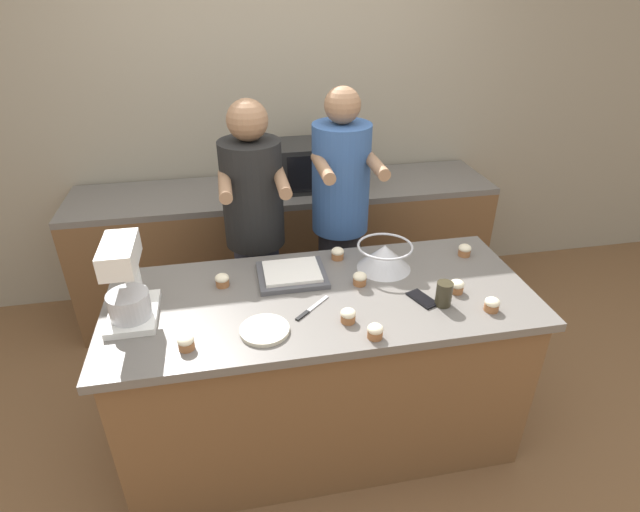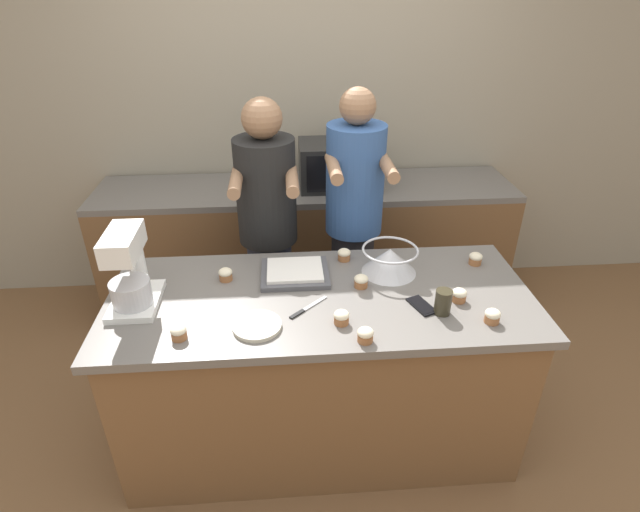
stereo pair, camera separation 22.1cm
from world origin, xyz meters
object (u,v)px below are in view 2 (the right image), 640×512
at_px(person_right, 353,228).
at_px(baking_tray, 295,272).
at_px(cell_phone, 421,306).
at_px(cupcake_0, 492,316).
at_px(cupcake_7, 341,317).
at_px(stand_mixer, 130,274).
at_px(knife, 306,309).
at_px(small_plate, 257,326).
at_px(cupcake_8, 344,254).
at_px(mixing_bowl, 390,260).
at_px(microwave_oven, 340,165).
at_px(person_left, 268,235).
at_px(cupcake_5, 365,335).
at_px(cupcake_4, 361,281).
at_px(drinking_glass, 443,302).
at_px(cupcake_1, 179,332).
at_px(cupcake_2, 476,258).
at_px(cupcake_3, 226,274).
at_px(cupcake_6, 459,295).

relative_size(person_right, baking_tray, 5.16).
bearing_deg(person_right, cell_phone, -76.57).
height_order(cupcake_0, cupcake_7, same).
bearing_deg(stand_mixer, knife, -7.24).
xyz_separation_m(small_plate, cupcake_8, (0.42, 0.53, 0.02)).
height_order(mixing_bowl, microwave_oven, microwave_oven).
bearing_deg(person_left, small_plate, -92.14).
bearing_deg(knife, cupcake_0, -11.09).
bearing_deg(cell_phone, cupcake_5, -142.92).
bearing_deg(mixing_bowl, person_left, 139.82).
bearing_deg(cupcake_4, knife, -148.68).
height_order(baking_tray, drinking_glass, drinking_glass).
bearing_deg(person_right, cupcake_1, -131.34).
xyz_separation_m(cell_phone, cupcake_8, (-0.29, 0.43, 0.03)).
height_order(cupcake_0, cupcake_8, same).
bearing_deg(cupcake_2, cupcake_7, -149.04).
bearing_deg(cupcake_1, cupcake_0, 0.40).
bearing_deg(microwave_oven, mixing_bowl, -83.58).
bearing_deg(cupcake_2, cupcake_1, -160.69).
xyz_separation_m(cupcake_5, cupcake_8, (-0.01, 0.65, 0.00)).
height_order(person_right, cupcake_8, person_right).
bearing_deg(cupcake_7, cupcake_3, 143.33).
bearing_deg(cupcake_3, small_plate, -67.33).
relative_size(person_right, knife, 9.61).
height_order(microwave_oven, cupcake_0, microwave_oven).
height_order(baking_tray, cupcake_5, cupcake_5).
distance_m(cupcake_4, cupcake_5, 0.40).
xyz_separation_m(cupcake_5, cupcake_6, (0.46, 0.24, 0.00)).
xyz_separation_m(baking_tray, cupcake_1, (-0.48, -0.44, 0.01)).
xyz_separation_m(mixing_bowl, knife, (-0.42, -0.28, -0.07)).
bearing_deg(cupcake_5, cupcake_3, 139.63).
bearing_deg(microwave_oven, drinking_glass, -78.87).
bearing_deg(cupcake_1, person_left, 70.13).
relative_size(person_left, small_plate, 7.99).
xyz_separation_m(cupcake_0, cupcake_5, (-0.55, -0.08, 0.00)).
bearing_deg(cell_phone, cupcake_4, 143.35).
bearing_deg(cupcake_5, knife, 133.57).
bearing_deg(small_plate, person_right, 59.77).
height_order(drinking_glass, small_plate, drinking_glass).
bearing_deg(cupcake_0, baking_tray, 151.81).
xyz_separation_m(person_right, drinking_glass, (0.27, -0.85, 0.06)).
relative_size(drinking_glass, cupcake_4, 1.72).
distance_m(cupcake_0, cupcake_4, 0.59).
xyz_separation_m(person_right, cupcake_1, (-0.83, -0.94, 0.04)).
xyz_separation_m(cupcake_0, cupcake_6, (-0.09, 0.16, 0.00)).
relative_size(person_left, cupcake_3, 24.95).
relative_size(stand_mixer, cell_phone, 2.26).
relative_size(person_left, cupcake_8, 24.95).
relative_size(person_right, microwave_oven, 3.15).
distance_m(stand_mixer, knife, 0.77).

